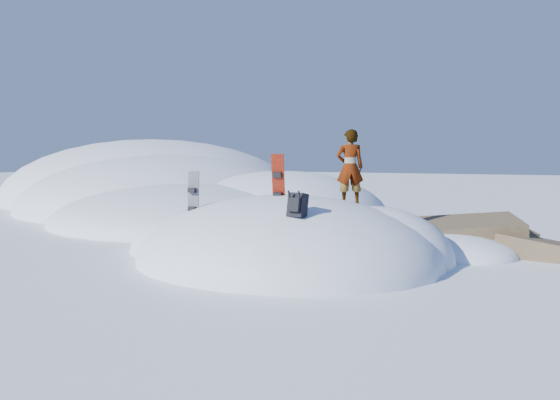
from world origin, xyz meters
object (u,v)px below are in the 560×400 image
at_px(person, 350,167).
at_px(snowboard_dark, 193,202).
at_px(backpack, 297,205).
at_px(snowboard_red, 278,187).

bearing_deg(person, snowboard_dark, 3.29).
relative_size(backpack, person, 0.32).
xyz_separation_m(snowboard_red, backpack, (1.06, -1.43, -0.24)).
height_order(snowboard_red, person, person).
distance_m(snowboard_dark, backpack, 2.92).
xyz_separation_m(snowboard_dark, person, (3.09, 1.81, 0.77)).
relative_size(snowboard_red, person, 0.88).
relative_size(snowboard_red, backpack, 2.78).
distance_m(backpack, person, 2.61).
bearing_deg(snowboard_dark, backpack, -18.74).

